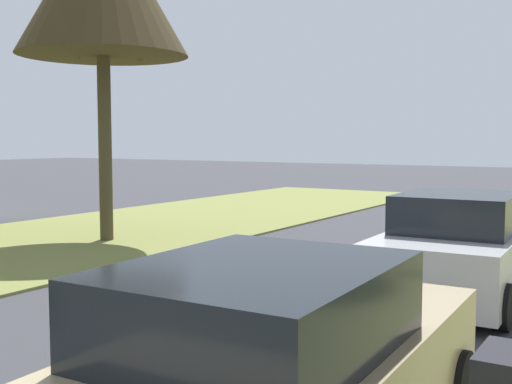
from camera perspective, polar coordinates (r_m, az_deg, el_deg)
parked_sedan_tan at (r=4.52m, az=1.27°, el=-16.71°), size 2.07×4.46×1.57m
parked_sedan_silver at (r=10.19m, az=17.94°, el=-4.81°), size 2.07×4.46×1.57m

